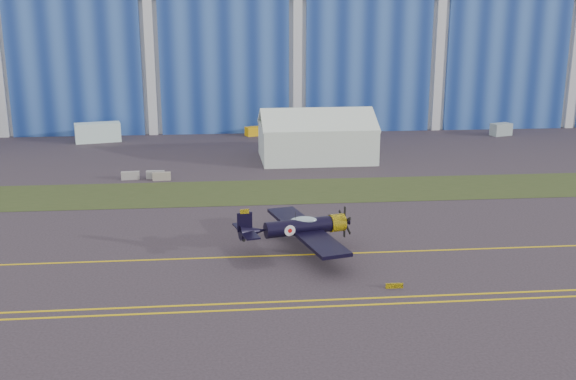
{
  "coord_description": "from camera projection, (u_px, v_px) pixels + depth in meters",
  "views": [
    {
      "loc": [
        10.75,
        -53.67,
        18.26
      ],
      "look_at": [
        16.35,
        5.04,
        2.54
      ],
      "focal_mm": 42.0,
      "sensor_mm": 36.0,
      "label": 1
    }
  ],
  "objects": [
    {
      "name": "tug",
      "position": [
        253.0,
        131.0,
        101.57
      ],
      "size": [
        2.67,
        2.2,
        1.34
      ],
      "primitive_type": "cube",
      "rotation": [
        0.0,
        0.0,
        0.39
      ],
      "color": "#F3B10D",
      "rests_on": "ground"
    },
    {
      "name": "guard_board_right",
      "position": [
        394.0,
        286.0,
        45.77
      ],
      "size": [
        1.2,
        0.15,
        0.35
      ],
      "primitive_type": "cube",
      "color": "yellow",
      "rests_on": "ground"
    },
    {
      "name": "shipping_container",
      "position": [
        98.0,
        132.0,
        96.68
      ],
      "size": [
        6.71,
        3.96,
        2.73
      ],
      "primitive_type": "cube",
      "rotation": [
        0.0,
        0.0,
        0.24
      ],
      "color": "white",
      "rests_on": "ground"
    },
    {
      "name": "edge_line_near",
      "position": [
        54.0,
        318.0,
        41.39
      ],
      "size": [
        80.0,
        0.2,
        0.02
      ],
      "primitive_type": "cube",
      "color": "yellow",
      "rests_on": "ground"
    },
    {
      "name": "taxiway_centreline",
      "position": [
        84.0,
        262.0,
        50.53
      ],
      "size": [
        200.0,
        0.2,
        0.02
      ],
      "primitive_type": "cube",
      "color": "yellow",
      "rests_on": "ground"
    },
    {
      "name": "warbird",
      "position": [
        299.0,
        227.0,
        52.54
      ],
      "size": [
        13.07,
        14.63,
        3.71
      ],
      "rotation": [
        0.0,
        0.0,
        0.25
      ],
      "color": "black",
      "rests_on": "ground"
    },
    {
      "name": "ground",
      "position": [
        96.0,
        240.0,
        55.34
      ],
      "size": [
        260.0,
        260.0,
        0.0
      ],
      "primitive_type": "plane",
      "color": "#3A3139",
      "rests_on": "ground"
    },
    {
      "name": "tent",
      "position": [
        316.0,
        133.0,
        84.99
      ],
      "size": [
        14.37,
        10.63,
        6.6
      ],
      "rotation": [
        0.0,
        0.0,
        0.02
      ],
      "color": "white",
      "rests_on": "ground"
    },
    {
      "name": "barrier_b",
      "position": [
        155.0,
        175.0,
        75.62
      ],
      "size": [
        2.03,
        0.72,
        0.9
      ],
      "primitive_type": "cube",
      "rotation": [
        0.0,
        0.0,
        -0.06
      ],
      "color": "#969596",
      "rests_on": "ground"
    },
    {
      "name": "gse_box",
      "position": [
        501.0,
        129.0,
        101.74
      ],
      "size": [
        3.42,
        2.5,
        1.84
      ],
      "primitive_type": "cube",
      "rotation": [
        0.0,
        0.0,
        0.32
      ],
      "color": "#93A6A6",
      "rests_on": "ground"
    },
    {
      "name": "barrier_a",
      "position": [
        130.0,
        176.0,
        75.23
      ],
      "size": [
        2.04,
        0.75,
        0.9
      ],
      "primitive_type": "cube",
      "rotation": [
        0.0,
        0.0,
        0.08
      ],
      "color": "#9C9693",
      "rests_on": "ground"
    },
    {
      "name": "grass_median",
      "position": [
        121.0,
        195.0,
        68.8
      ],
      "size": [
        260.0,
        10.0,
        0.02
      ],
      "primitive_type": "cube",
      "color": "#475128",
      "rests_on": "ground"
    },
    {
      "name": "hangar",
      "position": [
        162.0,
        30.0,
        120.54
      ],
      "size": [
        220.0,
        45.7,
        30.0
      ],
      "color": "silver",
      "rests_on": "ground"
    },
    {
      "name": "barrier_c",
      "position": [
        162.0,
        176.0,
        74.88
      ],
      "size": [
        2.04,
        0.74,
        0.9
      ],
      "primitive_type": "cube",
      "rotation": [
        0.0,
        0.0,
        0.07
      ],
      "color": "gray",
      "rests_on": "ground"
    },
    {
      "name": "edge_line_far",
      "position": [
        58.0,
        311.0,
        42.36
      ],
      "size": [
        80.0,
        0.2,
        0.02
      ],
      "primitive_type": "cube",
      "color": "yellow",
      "rests_on": "ground"
    }
  ]
}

